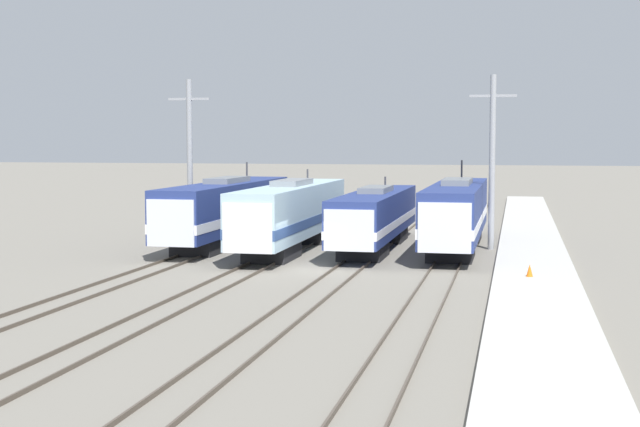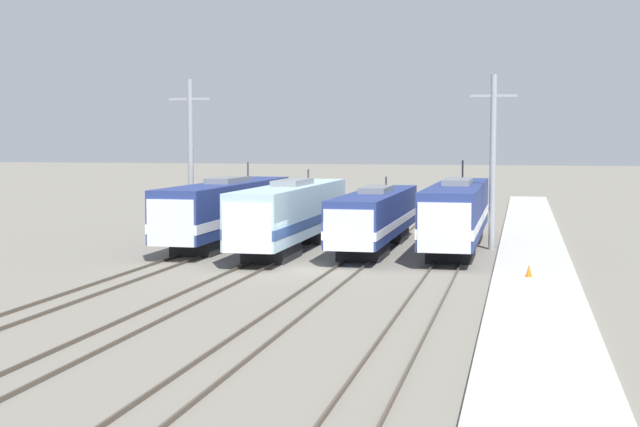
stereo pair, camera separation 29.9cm
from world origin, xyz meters
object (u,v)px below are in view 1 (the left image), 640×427
Objects in this scene: locomotive_far_right at (456,214)px; catenary_tower_right at (492,160)px; locomotive_far_left at (225,210)px; locomotive_center_left at (290,215)px; locomotive_center_right at (375,217)px; traffic_cone at (530,270)px; catenary_tower_left at (190,158)px.

catenary_tower_right is (2.10, 0.74, 3.33)m from locomotive_far_right.
locomotive_far_left is 1.05× the size of locomotive_center_left.
locomotive_far_left is 1.02× the size of locomotive_far_right.
locomotive_center_left is 0.97× the size of locomotive_far_right.
locomotive_center_right is (4.97, 1.76, -0.22)m from locomotive_center_left.
locomotive_far_left is 33.50× the size of traffic_cone.
locomotive_far_right is (9.93, 2.72, 0.02)m from locomotive_center_left.
locomotive_center_left is 9.13m from catenary_tower_left.
catenary_tower_left is 19.79m from catenary_tower_right.
locomotive_far_right is 4.00m from catenary_tower_right.
locomotive_far_right is 12.89m from traffic_cone.
catenary_tower_left is at bearing 156.00° from locomotive_center_left.
catenary_tower_right is (7.06, 1.69, 3.56)m from locomotive_center_right.
locomotive_far_right is at bearing 1.60° from locomotive_far_left.
locomotive_far_left is 1.83× the size of catenary_tower_right.
locomotive_center_right is 30.98× the size of traffic_cone.
catenary_tower_right reaches higher than traffic_cone.
locomotive_far_right is 1.80× the size of catenary_tower_right.
catenary_tower_right is (19.79, 0.00, 0.00)m from catenary_tower_left.
locomotive_center_right is at bearing -7.58° from catenary_tower_left.
locomotive_center_left is 31.97× the size of traffic_cone.
traffic_cone is at bearing -31.21° from locomotive_far_left.
catenary_tower_left is at bearing 177.61° from locomotive_far_right.
catenary_tower_right is (17.00, 1.15, 3.34)m from locomotive_far_left.
locomotive_center_left reaches higher than locomotive_center_right.
locomotive_far_right is (14.90, 0.42, 0.01)m from locomotive_far_left.
catenary_tower_left is (-2.79, 1.15, 3.34)m from locomotive_far_left.
traffic_cone is (14.22, -9.32, -1.65)m from locomotive_center_left.
catenary_tower_right is 18.29× the size of traffic_cone.
catenary_tower_left is at bearing 172.42° from locomotive_center_right.
traffic_cone is (19.18, -11.62, -1.65)m from locomotive_far_left.
catenary_tower_left is 25.91m from traffic_cone.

